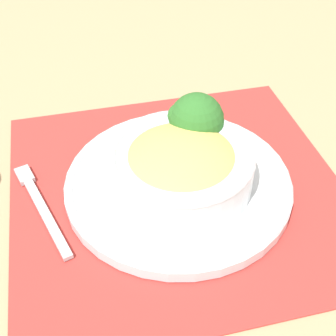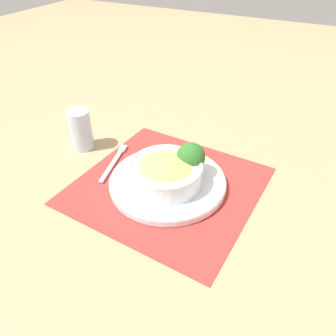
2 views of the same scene
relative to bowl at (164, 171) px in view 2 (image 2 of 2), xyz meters
The scene contains 10 objects.
ground_plane 0.05m from the bowl, 63.60° to the left, with size 4.00×4.00×0.00m, color tan.
placemat 0.05m from the bowl, 63.60° to the left, with size 0.48×0.47×0.00m.
plate 0.04m from the bowl, 63.60° to the left, with size 0.30×0.30×0.02m.
bowl is the anchor object (origin of this frame).
broccoli_floret 0.08m from the bowl, 52.19° to the left, with size 0.08×0.08×0.09m.
carrot_slice_near 0.08m from the bowl, 103.80° to the left, with size 0.04×0.04×0.01m.
carrot_slice_middle 0.08m from the bowl, 118.03° to the left, with size 0.04×0.04×0.01m.
carrot_slice_far 0.07m from the bowl, 132.70° to the left, with size 0.04×0.04×0.01m.
water_glass 0.32m from the bowl, 169.46° to the left, with size 0.07×0.07×0.12m.
fork 0.19m from the bowl, 167.12° to the left, with size 0.06×0.18×0.01m.
Camera 2 is at (0.30, -0.59, 0.55)m, focal length 35.00 mm.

